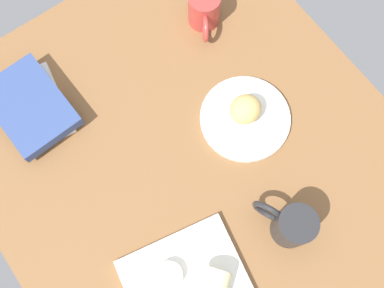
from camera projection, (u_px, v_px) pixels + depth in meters
The scene contains 7 objects.
dining_table at pixel (200, 169), 102.79cm from camera, with size 110.00×90.00×4.00cm, color brown.
round_plate at pixel (245, 119), 103.57cm from camera, with size 20.72×20.72×1.40cm, color white.
scone_pastry at pixel (245, 109), 100.34cm from camera, with size 7.33×6.72×5.88cm, color tan.
sauce_cup at pixel (169, 275), 91.31cm from camera, with size 5.54×5.54×2.09cm.
book_stack at pixel (32, 106), 102.43cm from camera, with size 21.53×16.54×4.83cm.
coffee_mug at pixel (292, 225), 91.71cm from camera, with size 12.97×8.30×10.49cm.
second_mug at pixel (204, 10), 107.69cm from camera, with size 11.36×9.02×8.93cm.
Camera 1 is at (19.42, -16.29, 101.79)cm, focal length 42.29 mm.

